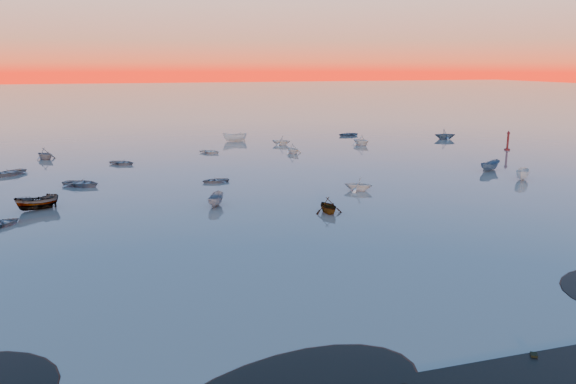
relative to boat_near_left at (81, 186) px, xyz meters
name	(u,v)px	position (x,y,z in m)	size (l,w,h in m)	color
ground	(209,128)	(23.83, 55.43, 0.00)	(600.00, 600.00, 0.00)	#645C53
mud_lobes	(514,333)	(23.83, -45.57, 0.01)	(140.00, 6.00, 0.07)	black
moored_fleet	(261,164)	(23.83, 8.43, 0.00)	(124.00, 58.00, 1.20)	silver
boat_near_left	(81,186)	(0.00, 0.00, 0.00)	(4.41, 1.84, 1.10)	slate
boat_near_center	(490,171)	(51.57, -5.76, 0.00)	(3.87, 1.64, 1.34)	#3B5670
channel_marker	(508,142)	(65.81, 9.02, 1.32)	(0.94, 0.94, 3.35)	#450E0F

